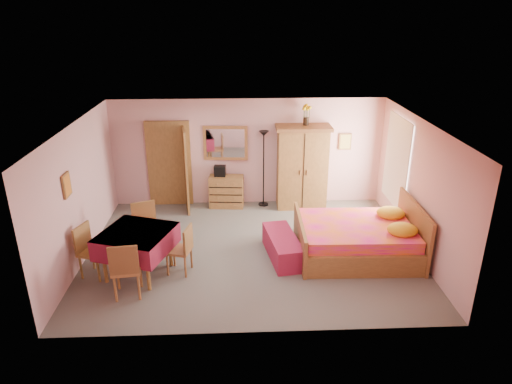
{
  "coord_description": "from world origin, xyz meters",
  "views": [
    {
      "loc": [
        -0.27,
        -8.08,
        4.54
      ],
      "look_at": [
        0.1,
        0.3,
        1.15
      ],
      "focal_mm": 32.0,
      "sensor_mm": 36.0,
      "label": 1
    }
  ],
  "objects_px": {
    "chair_west": "(94,251)",
    "dining_table": "(138,253)",
    "floor_lamp": "(264,169)",
    "chair_north": "(147,230)",
    "wardrobe": "(302,167)",
    "bench": "(282,247)",
    "wall_mirror": "(226,143)",
    "bed": "(357,230)",
    "chair_south": "(127,268)",
    "chair_east": "(179,249)",
    "chest_of_drawers": "(227,192)",
    "stereo": "(220,171)",
    "sunflower_vase": "(306,115)"
  },
  "relations": [
    {
      "from": "floor_lamp",
      "to": "chest_of_drawers",
      "type": "bearing_deg",
      "value": -177.2
    },
    {
      "from": "chair_west",
      "to": "dining_table",
      "type": "bearing_deg",
      "value": 110.44
    },
    {
      "from": "floor_lamp",
      "to": "chair_north",
      "type": "relative_size",
      "value": 1.83
    },
    {
      "from": "bed",
      "to": "chair_east",
      "type": "relative_size",
      "value": 2.51
    },
    {
      "from": "chair_south",
      "to": "chair_east",
      "type": "bearing_deg",
      "value": 34.65
    },
    {
      "from": "stereo",
      "to": "chair_south",
      "type": "bearing_deg",
      "value": -111.36
    },
    {
      "from": "chair_north",
      "to": "stereo",
      "type": "bearing_deg",
      "value": -141.6
    },
    {
      "from": "floor_lamp",
      "to": "sunflower_vase",
      "type": "xyz_separation_m",
      "value": [
        0.98,
        -0.03,
        1.32
      ]
    },
    {
      "from": "sunflower_vase",
      "to": "chair_east",
      "type": "xyz_separation_m",
      "value": [
        -2.7,
        -2.99,
        -1.8
      ]
    },
    {
      "from": "chest_of_drawers",
      "to": "stereo",
      "type": "relative_size",
      "value": 3.0
    },
    {
      "from": "chair_west",
      "to": "chest_of_drawers",
      "type": "bearing_deg",
      "value": 161.21
    },
    {
      "from": "sunflower_vase",
      "to": "bed",
      "type": "height_order",
      "value": "sunflower_vase"
    },
    {
      "from": "wall_mirror",
      "to": "chair_north",
      "type": "height_order",
      "value": "wall_mirror"
    },
    {
      "from": "floor_lamp",
      "to": "chair_west",
      "type": "distance_m",
      "value": 4.48
    },
    {
      "from": "chest_of_drawers",
      "to": "dining_table",
      "type": "height_order",
      "value": "dining_table"
    },
    {
      "from": "stereo",
      "to": "chair_west",
      "type": "bearing_deg",
      "value": -125.19
    },
    {
      "from": "chest_of_drawers",
      "to": "floor_lamp",
      "type": "relative_size",
      "value": 0.44
    },
    {
      "from": "bench",
      "to": "wardrobe",
      "type": "bearing_deg",
      "value": 74.21
    },
    {
      "from": "wardrobe",
      "to": "bench",
      "type": "xyz_separation_m",
      "value": [
        -0.7,
        -2.46,
        -0.78
      ]
    },
    {
      "from": "stereo",
      "to": "sunflower_vase",
      "type": "height_order",
      "value": "sunflower_vase"
    },
    {
      "from": "floor_lamp",
      "to": "chair_west",
      "type": "bearing_deg",
      "value": -136.4
    },
    {
      "from": "sunflower_vase",
      "to": "chair_west",
      "type": "height_order",
      "value": "sunflower_vase"
    },
    {
      "from": "sunflower_vase",
      "to": "bed",
      "type": "relative_size",
      "value": 0.21
    },
    {
      "from": "chest_of_drawers",
      "to": "dining_table",
      "type": "relative_size",
      "value": 0.7
    },
    {
      "from": "bed",
      "to": "chair_north",
      "type": "xyz_separation_m",
      "value": [
        -4.1,
        0.22,
        -0.02
      ]
    },
    {
      "from": "wall_mirror",
      "to": "bed",
      "type": "distance_m",
      "value": 3.86
    },
    {
      "from": "stereo",
      "to": "chair_east",
      "type": "distance_m",
      "value": 3.13
    },
    {
      "from": "chair_north",
      "to": "bench",
      "type": "bearing_deg",
      "value": 153.16
    },
    {
      "from": "chest_of_drawers",
      "to": "bench",
      "type": "bearing_deg",
      "value": -61.68
    },
    {
      "from": "floor_lamp",
      "to": "chair_west",
      "type": "xyz_separation_m",
      "value": [
        -3.23,
        -3.08,
        -0.45
      ]
    },
    {
      "from": "chair_south",
      "to": "wall_mirror",
      "type": "bearing_deg",
      "value": 60.77
    },
    {
      "from": "stereo",
      "to": "chair_south",
      "type": "distance_m",
      "value": 4.02
    },
    {
      "from": "floor_lamp",
      "to": "wardrobe",
      "type": "bearing_deg",
      "value": -7.12
    },
    {
      "from": "chair_east",
      "to": "stereo",
      "type": "bearing_deg",
      "value": 1.34
    },
    {
      "from": "chair_south",
      "to": "sunflower_vase",
      "type": "bearing_deg",
      "value": 39.81
    },
    {
      "from": "bed",
      "to": "chair_south",
      "type": "relative_size",
      "value": 2.24
    },
    {
      "from": "chair_east",
      "to": "dining_table",
      "type": "bearing_deg",
      "value": 106.66
    },
    {
      "from": "chest_of_drawers",
      "to": "chair_east",
      "type": "relative_size",
      "value": 0.89
    },
    {
      "from": "chair_south",
      "to": "chair_north",
      "type": "height_order",
      "value": "chair_south"
    },
    {
      "from": "chair_north",
      "to": "wall_mirror",
      "type": "bearing_deg",
      "value": -142.57
    },
    {
      "from": "wardrobe",
      "to": "chair_north",
      "type": "distance_m",
      "value": 4.02
    },
    {
      "from": "floor_lamp",
      "to": "chair_east",
      "type": "relative_size",
      "value": 2.04
    },
    {
      "from": "bed",
      "to": "bench",
      "type": "xyz_separation_m",
      "value": [
        -1.45,
        -0.05,
        -0.31
      ]
    },
    {
      "from": "wardrobe",
      "to": "chair_north",
      "type": "height_order",
      "value": "wardrobe"
    },
    {
      "from": "wardrobe",
      "to": "stereo",
      "type": "bearing_deg",
      "value": 176.86
    },
    {
      "from": "stereo",
      "to": "dining_table",
      "type": "height_order",
      "value": "stereo"
    },
    {
      "from": "chest_of_drawers",
      "to": "dining_table",
      "type": "bearing_deg",
      "value": -112.91
    },
    {
      "from": "dining_table",
      "to": "chair_east",
      "type": "height_order",
      "value": "chair_east"
    },
    {
      "from": "bed",
      "to": "sunflower_vase",
      "type": "bearing_deg",
      "value": 106.94
    },
    {
      "from": "wardrobe",
      "to": "bench",
      "type": "bearing_deg",
      "value": -105.23
    }
  ]
}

